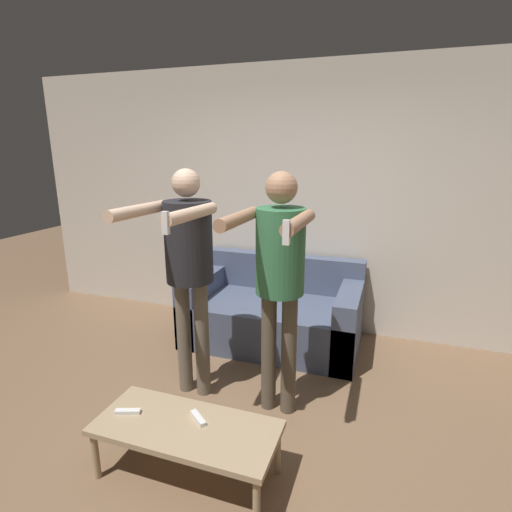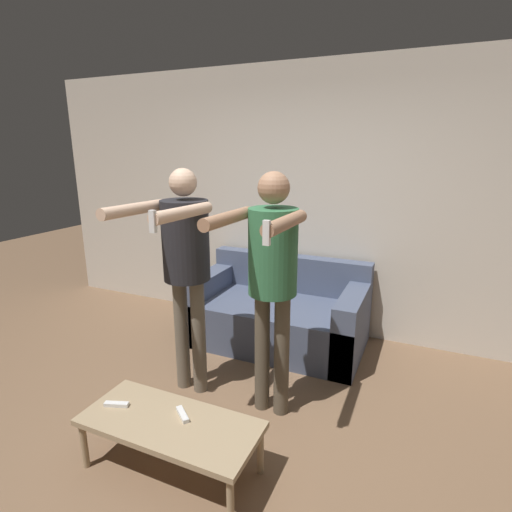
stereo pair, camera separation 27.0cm
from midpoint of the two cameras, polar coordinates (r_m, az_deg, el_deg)
ground_plane at (r=2.82m, az=-7.78°, el=-26.96°), size 14.00×14.00×0.00m
wall_back at (r=4.15m, az=4.99°, el=7.67°), size 6.40×0.06×2.70m
couch at (r=4.02m, az=0.58°, el=-8.34°), size 1.68×0.92×0.81m
person_standing_left at (r=2.97m, az=-12.30°, el=-0.12°), size 0.47×0.79×1.75m
person_standing_right at (r=2.69m, az=0.48°, el=-1.63°), size 0.45×0.75×1.75m
coffee_table at (r=2.57m, az=-13.18°, el=-23.17°), size 1.07×0.47×0.34m
remote_near at (r=2.73m, az=-20.77°, el=-20.13°), size 0.15×0.08×0.02m
remote_far at (r=2.57m, az=-11.49°, el=-21.81°), size 0.14×0.12×0.02m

